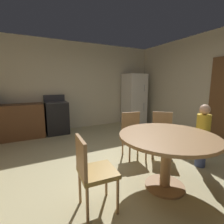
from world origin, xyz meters
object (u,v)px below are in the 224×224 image
at_px(chair_northeast, 162,131).
at_px(chair_west, 92,169).
at_px(refrigerator, 134,99).
at_px(chair_north, 133,132).
at_px(person_child, 203,134).
at_px(oven_range, 57,117).
at_px(dining_table, 167,145).

distance_m(chair_northeast, chair_west, 1.88).
height_order(refrigerator, chair_north, refrigerator).
bearing_deg(refrigerator, chair_northeast, -113.09).
relative_size(chair_north, person_child, 0.80).
height_order(chair_northeast, person_child, person_child).
height_order(oven_range, refrigerator, refrigerator).
height_order(refrigerator, dining_table, refrigerator).
distance_m(refrigerator, chair_west, 4.27).
relative_size(dining_table, person_child, 1.18).
xyz_separation_m(oven_range, person_child, (1.89, -3.17, 0.11)).
distance_m(chair_west, chair_north, 1.56).
distance_m(oven_range, chair_north, 2.53).
relative_size(refrigerator, chair_west, 2.02).
xyz_separation_m(oven_range, chair_northeast, (1.59, -2.53, 0.03)).
relative_size(oven_range, chair_west, 1.26).
distance_m(refrigerator, chair_northeast, 2.72).
bearing_deg(oven_range, refrigerator, -1.16).
bearing_deg(chair_west, dining_table, 0.00).
bearing_deg(chair_northeast, chair_north, -74.03).
height_order(oven_range, chair_north, oven_range).
bearing_deg(refrigerator, oven_range, 178.84).
relative_size(dining_table, chair_west, 1.48).
bearing_deg(dining_table, person_child, 8.77).
height_order(refrigerator, chair_northeast, refrigerator).
bearing_deg(chair_west, chair_northeast, 26.30).
xyz_separation_m(chair_west, person_child, (2.03, 0.08, 0.08)).
bearing_deg(refrigerator, dining_table, -118.11).
bearing_deg(chair_west, person_child, 6.04).
distance_m(chair_west, person_child, 2.03).
bearing_deg(dining_table, refrigerator, 61.89).
distance_m(oven_range, refrigerator, 2.68).
height_order(chair_west, person_child, person_child).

